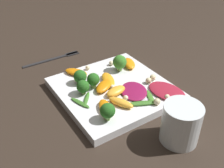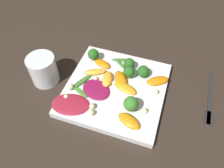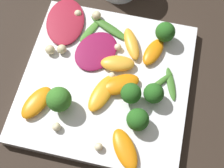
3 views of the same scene
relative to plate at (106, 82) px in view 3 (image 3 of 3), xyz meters
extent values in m
plane|color=#2D231C|center=(0.00, 0.00, -0.01)|extent=(2.40, 2.40, 0.00)
cube|color=white|center=(0.00, 0.00, 0.00)|extent=(0.29, 0.29, 0.02)
ellipsoid|color=maroon|center=(0.05, 0.03, 0.01)|extent=(0.11, 0.10, 0.01)
ellipsoid|color=maroon|center=(0.10, 0.10, 0.02)|extent=(0.12, 0.09, 0.01)
ellipsoid|color=orange|center=(-0.03, 0.00, 0.02)|extent=(0.08, 0.05, 0.01)
ellipsoid|color=orange|center=(-0.01, -0.03, 0.02)|extent=(0.07, 0.08, 0.02)
ellipsoid|color=orange|center=(0.07, -0.07, 0.02)|extent=(0.07, 0.05, 0.01)
ellipsoid|color=orange|center=(-0.11, -0.06, 0.02)|extent=(0.08, 0.07, 0.01)
ellipsoid|color=orange|center=(-0.07, 0.10, 0.02)|extent=(0.07, 0.06, 0.02)
ellipsoid|color=#FCAD33|center=(0.08, -0.03, 0.02)|extent=(0.07, 0.05, 0.02)
ellipsoid|color=#FCAD33|center=(0.03, -0.01, 0.02)|extent=(0.04, 0.06, 0.02)
cylinder|color=#7A9E51|center=(-0.02, -0.08, 0.02)|extent=(0.01, 0.01, 0.01)
sphere|color=#26601E|center=(-0.02, -0.08, 0.03)|extent=(0.03, 0.03, 0.03)
cylinder|color=#7A9E51|center=(-0.07, -0.07, 0.02)|extent=(0.01, 0.01, 0.01)
sphere|color=#26601E|center=(-0.07, -0.07, 0.03)|extent=(0.04, 0.04, 0.04)
cylinder|color=#84AD5B|center=(0.10, -0.08, 0.02)|extent=(0.01, 0.01, 0.02)
sphere|color=#26601E|center=(0.10, -0.08, 0.04)|extent=(0.04, 0.04, 0.04)
cylinder|color=#7A9E51|center=(-0.03, -0.05, 0.02)|extent=(0.01, 0.01, 0.02)
sphere|color=#26601E|center=(-0.03, -0.05, 0.04)|extent=(0.03, 0.03, 0.03)
cylinder|color=#84AD5B|center=(-0.06, 0.06, 0.02)|extent=(0.02, 0.02, 0.02)
sphere|color=#387A28|center=(-0.06, 0.06, 0.04)|extent=(0.04, 0.04, 0.04)
ellipsoid|color=#3D7528|center=(0.01, -0.09, 0.01)|extent=(0.06, 0.05, 0.01)
ellipsoid|color=#3D7528|center=(0.02, -0.11, 0.01)|extent=(0.06, 0.03, 0.01)
ellipsoid|color=#47842D|center=(0.09, 0.05, 0.01)|extent=(0.06, 0.04, 0.00)
ellipsoid|color=#3D7528|center=(0.10, 0.02, 0.01)|extent=(0.05, 0.09, 0.01)
sphere|color=beige|center=(0.07, -0.01, 0.02)|extent=(0.01, 0.01, 0.01)
sphere|color=beige|center=(0.04, 0.09, 0.02)|extent=(0.02, 0.02, 0.02)
sphere|color=beige|center=(0.12, 0.05, 0.02)|extent=(0.02, 0.02, 0.02)
sphere|color=beige|center=(-0.10, 0.06, 0.02)|extent=(0.01, 0.01, 0.01)
sphere|color=beige|center=(-0.12, -0.02, 0.02)|extent=(0.01, 0.01, 0.01)
sphere|color=beige|center=(0.01, -0.01, 0.02)|extent=(0.01, 0.01, 0.01)
sphere|color=beige|center=(0.03, 0.11, 0.02)|extent=(0.02, 0.02, 0.02)
sphere|color=beige|center=(0.12, 0.08, 0.02)|extent=(0.01, 0.01, 0.01)
camera|label=1|loc=(0.49, -0.32, 0.42)|focal=42.00mm
camera|label=2|loc=(-0.12, 0.38, 0.52)|focal=35.00mm
camera|label=3|loc=(-0.22, -0.06, 0.50)|focal=50.00mm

